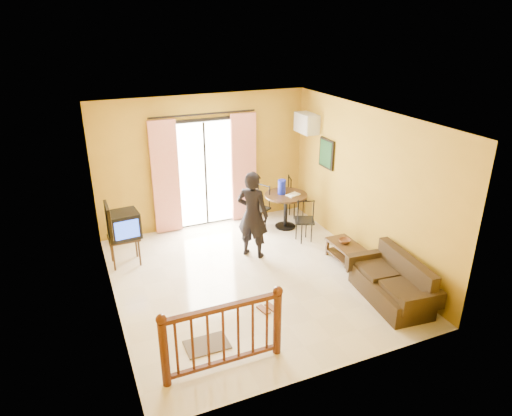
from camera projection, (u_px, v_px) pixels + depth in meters
name	position (u px, v px, depth m)	size (l,w,h in m)	color
ground	(250.00, 278.00, 7.94)	(5.00, 5.00, 0.00)	beige
room_shell	(250.00, 186.00, 7.28)	(5.00, 5.00, 5.00)	white
balcony_door	(206.00, 173.00, 9.54)	(2.25, 0.14, 2.46)	black
tv_table	(124.00, 241.00, 8.23)	(0.54, 0.45, 0.54)	black
television	(124.00, 225.00, 8.12)	(0.56, 0.52, 0.47)	black
picture_left	(109.00, 222.00, 6.37)	(0.05, 0.42, 0.52)	black
dining_table	(286.00, 201.00, 9.65)	(0.90, 0.90, 0.75)	black
water_jug	(282.00, 187.00, 9.56)	(0.17, 0.17, 0.31)	#121DAC
serving_tray	(293.00, 195.00, 9.54)	(0.28, 0.18, 0.02)	#EEE6CB
dining_chairs	(286.00, 228.00, 9.83)	(1.56, 1.67, 0.95)	black
air_conditioner	(306.00, 123.00, 9.52)	(0.31, 0.60, 0.40)	silver
botanical_print	(326.00, 154.00, 9.21)	(0.05, 0.50, 0.60)	black
coffee_table	(346.00, 250.00, 8.40)	(0.44, 0.79, 0.35)	black
bowl	(344.00, 241.00, 8.39)	(0.22, 0.22, 0.07)	brown
sofa	(393.00, 284.00, 7.24)	(0.85, 1.60, 0.73)	#322413
standing_person	(253.00, 215.00, 8.39)	(0.61, 0.40, 1.67)	black
stair_balustrade	(223.00, 332.00, 5.69)	(1.63, 0.13, 1.04)	#471E0F
doormat	(207.00, 345.00, 6.30)	(0.60, 0.40, 0.02)	#5B5149
sandals	(268.00, 309.00, 7.08)	(0.29, 0.27, 0.03)	brown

